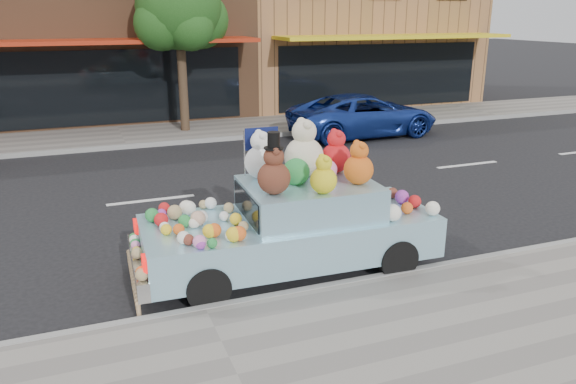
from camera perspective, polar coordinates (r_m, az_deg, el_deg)
name	(u,v)px	position (r m, az deg, el deg)	size (l,w,h in m)	color
ground	(151,200)	(12.04, -13.73, -0.83)	(120.00, 120.00, 0.00)	black
near_sidewalk	(237,379)	(6.23, -5.16, -18.40)	(60.00, 3.00, 0.12)	gray
far_sidewalk	(122,136)	(18.29, -16.54, 5.44)	(60.00, 3.00, 0.12)	gray
near_kerb	(205,311)	(7.46, -8.41, -11.88)	(60.00, 0.12, 0.13)	gray
far_kerb	(127,146)	(16.83, -16.08, 4.47)	(60.00, 0.12, 0.13)	gray
storefront_mid	(100,15)	(23.38, -18.59, 16.66)	(10.00, 9.80, 7.30)	brown
storefront_right	(338,15)	(25.93, 5.10, 17.49)	(10.00, 9.80, 7.30)	#996640
street_tree	(180,14)	(18.23, -10.96, 17.33)	(3.00, 2.70, 5.22)	#38281C
car_blue	(364,115)	(17.97, 7.69, 7.75)	(2.19, 4.75, 1.32)	#1B3798
art_car	(292,219)	(8.35, 0.38, -2.79)	(4.54, 1.91, 2.23)	black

